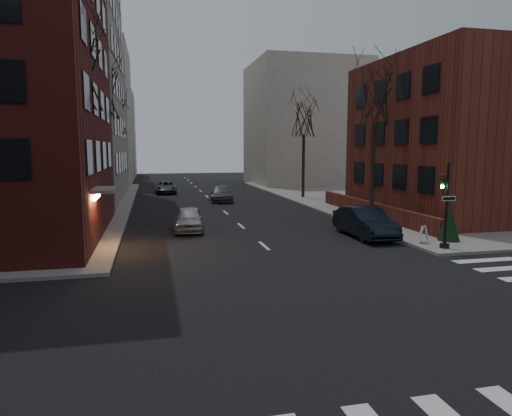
{
  "coord_description": "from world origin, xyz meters",
  "views": [
    {
      "loc": [
        -5.34,
        -9.5,
        4.81
      ],
      "look_at": [
        -0.58,
        11.31,
        2.0
      ],
      "focal_mm": 32.0,
      "sensor_mm": 36.0,
      "label": 1
    }
  ],
  "objects": [
    {
      "name": "ground",
      "position": [
        0.0,
        0.0,
        0.0
      ],
      "size": [
        160.0,
        160.0,
        0.0
      ],
      "primitive_type": "plane",
      "color": "black",
      "rests_on": "ground"
    },
    {
      "name": "car_lane_far",
      "position": [
        -3.89,
        39.97,
        0.65
      ],
      "size": [
        2.27,
        4.74,
        1.31
      ],
      "primitive_type": "imported",
      "rotation": [
        0.0,
        0.0,
        -0.02
      ],
      "color": "#3B3B40",
      "rests_on": "ground"
    },
    {
      "name": "building_distant_la",
      "position": [
        -15.0,
        55.0,
        9.0
      ],
      "size": [
        14.0,
        16.0,
        18.0
      ],
      "primitive_type": "cube",
      "color": "#BEB3A1",
      "rests_on": "ground"
    },
    {
      "name": "building_distant_lb",
      "position": [
        -13.0,
        72.0,
        7.0
      ],
      "size": [
        10.0,
        12.0,
        14.0
      ],
      "primitive_type": "cube",
      "color": "#BEB3A1",
      "rests_on": "ground"
    },
    {
      "name": "car_lane_gray",
      "position": [
        0.8,
        31.43,
        0.7
      ],
      "size": [
        2.45,
        4.97,
        1.39
      ],
      "primitive_type": "imported",
      "rotation": [
        0.0,
        0.0,
        -0.11
      ],
      "color": "#434248",
      "rests_on": "ground"
    },
    {
      "name": "traffic_signal",
      "position": [
        7.94,
        8.99,
        1.91
      ],
      "size": [
        0.76,
        0.44,
        4.0
      ],
      "color": "black",
      "rests_on": "sidewalk_far_right"
    },
    {
      "name": "parked_sedan",
      "position": [
        5.87,
        12.98,
        0.82
      ],
      "size": [
        1.76,
        4.99,
        1.64
      ],
      "primitive_type": "imported",
      "rotation": [
        0.0,
        0.0,
        0.0
      ],
      "color": "black",
      "rests_on": "ground"
    },
    {
      "name": "streetlamp_far",
      "position": [
        -8.2,
        42.0,
        4.24
      ],
      "size": [
        0.36,
        0.36,
        6.28
      ],
      "color": "black",
      "rests_on": "sidewalk_far_left"
    },
    {
      "name": "tree_right_a",
      "position": [
        8.8,
        18.0,
        8.03
      ],
      "size": [
        3.96,
        3.96,
        9.72
      ],
      "color": "#2D231C",
      "rests_on": "sidewalk_far_right"
    },
    {
      "name": "tree_right_b",
      "position": [
        8.8,
        32.0,
        7.59
      ],
      "size": [
        3.74,
        3.74,
        9.18
      ],
      "color": "#2D231C",
      "rests_on": "sidewalk_far_right"
    },
    {
      "name": "tree_left_a",
      "position": [
        -8.8,
        14.0,
        8.47
      ],
      "size": [
        4.18,
        4.18,
        10.26
      ],
      "color": "#2D231C",
      "rests_on": "sidewalk_far_left"
    },
    {
      "name": "tree_left_b",
      "position": [
        -8.8,
        26.0,
        8.91
      ],
      "size": [
        4.4,
        4.4,
        10.8
      ],
      "color": "#2D231C",
      "rests_on": "sidewalk_far_left"
    },
    {
      "name": "streetlamp_near",
      "position": [
        -8.2,
        22.0,
        4.24
      ],
      "size": [
        0.36,
        0.36,
        6.28
      ],
      "color": "black",
      "rests_on": "sidewalk_far_left"
    },
    {
      "name": "building_right_brick",
      "position": [
        16.5,
        19.0,
        5.5
      ],
      "size": [
        12.0,
        14.0,
        11.0
      ],
      "primitive_type": "cube",
      "color": "maroon",
      "rests_on": "ground"
    },
    {
      "name": "building_left_tan",
      "position": [
        -17.0,
        34.0,
        14.0
      ],
      "size": [
        18.0,
        18.0,
        28.0
      ],
      "primitive_type": "cube",
      "color": "#9F9483",
      "rests_on": "ground"
    },
    {
      "name": "tree_left_c",
      "position": [
        -8.8,
        40.0,
        8.03
      ],
      "size": [
        3.96,
        3.96,
        9.72
      ],
      "color": "#2D231C",
      "rests_on": "sidewalk_far_left"
    },
    {
      "name": "sidewalk_far_right",
      "position": [
        29.0,
        30.0,
        0.07
      ],
      "size": [
        44.0,
        44.0,
        0.15
      ],
      "primitive_type": "cube",
      "color": "gray",
      "rests_on": "ground"
    },
    {
      "name": "building_distant_ra",
      "position": [
        15.0,
        50.0,
        8.0
      ],
      "size": [
        14.0,
        14.0,
        16.0
      ],
      "primitive_type": "cube",
      "color": "#BEB3A1",
      "rests_on": "ground"
    },
    {
      "name": "low_wall_right",
      "position": [
        9.3,
        19.0,
        0.65
      ],
      "size": [
        0.35,
        16.0,
        1.0
      ],
      "primitive_type": "cube",
      "color": "maroon",
      "rests_on": "sidewalk_far_right"
    },
    {
      "name": "sandwich_board",
      "position": [
        7.73,
        10.31,
        0.58
      ],
      "size": [
        0.56,
        0.64,
        0.85
      ],
      "primitive_type": "cube",
      "rotation": [
        0.0,
        0.0,
        -0.4
      ],
      "color": "silver",
      "rests_on": "sidewalk_far_right"
    },
    {
      "name": "car_lane_silver",
      "position": [
        -3.29,
        17.05,
        0.69
      ],
      "size": [
        1.99,
        4.19,
        1.38
      ],
      "primitive_type": "imported",
      "rotation": [
        0.0,
        0.0,
        -0.09
      ],
      "color": "#A8A8AD",
      "rests_on": "ground"
    },
    {
      "name": "evergreen_shrub",
      "position": [
        9.27,
        10.46,
        1.04
      ],
      "size": [
        1.33,
        1.33,
        1.78
      ],
      "primitive_type": "cone",
      "rotation": [
        0.0,
        0.0,
        -0.3
      ],
      "color": "black",
      "rests_on": "sidewalk_far_right"
    }
  ]
}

